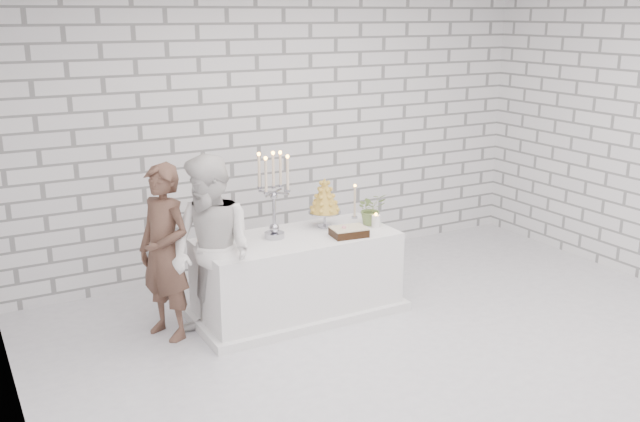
{
  "coord_description": "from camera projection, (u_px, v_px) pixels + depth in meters",
  "views": [
    {
      "loc": [
        -3.3,
        -4.22,
        2.69
      ],
      "look_at": [
        -0.47,
        0.88,
        1.05
      ],
      "focal_mm": 39.67,
      "sensor_mm": 36.0,
      "label": 1
    }
  ],
  "objects": [
    {
      "name": "ground",
      "position": [
        422.0,
        351.0,
        5.82
      ],
      "size": [
        6.0,
        5.0,
        0.01
      ],
      "primitive_type": "cube",
      "color": "silver",
      "rests_on": "ground"
    },
    {
      "name": "wall_back",
      "position": [
        285.0,
        128.0,
        7.52
      ],
      "size": [
        6.0,
        0.01,
        3.0
      ],
      "primitive_type": "cube",
      "color": "white",
      "rests_on": "ground"
    },
    {
      "name": "wall_left",
      "position": [
        7.0,
        230.0,
        4.01
      ],
      "size": [
        0.01,
        5.0,
        3.0
      ],
      "primitive_type": "cube",
      "color": "white",
      "rests_on": "ground"
    },
    {
      "name": "cake_table",
      "position": [
        297.0,
        275.0,
        6.46
      ],
      "size": [
        1.8,
        0.8,
        0.75
      ],
      "primitive_type": "cube",
      "color": "white",
      "rests_on": "ground"
    },
    {
      "name": "groom",
      "position": [
        165.0,
        252.0,
        5.91
      ],
      "size": [
        0.56,
        0.65,
        1.51
      ],
      "primitive_type": "imported",
      "rotation": [
        0.0,
        0.0,
        -1.15
      ],
      "color": "brown",
      "rests_on": "ground"
    },
    {
      "name": "bride",
      "position": [
        212.0,
        252.0,
        5.77
      ],
      "size": [
        0.88,
        0.96,
        1.6
      ],
      "primitive_type": "imported",
      "rotation": [
        0.0,
        0.0,
        -1.13
      ],
      "color": "white",
      "rests_on": "ground"
    },
    {
      "name": "candelabra",
      "position": [
        274.0,
        195.0,
        6.21
      ],
      "size": [
        0.36,
        0.36,
        0.79
      ],
      "primitive_type": null,
      "rotation": [
        0.0,
        0.0,
        -0.13
      ],
      "color": "#A0A0AA",
      "rests_on": "cake_table"
    },
    {
      "name": "croquembouche",
      "position": [
        325.0,
        203.0,
        6.57
      ],
      "size": [
        0.32,
        0.32,
        0.47
      ],
      "primitive_type": null,
      "rotation": [
        0.0,
        0.0,
        -0.07
      ],
      "color": "#AD8732",
      "rests_on": "cake_table"
    },
    {
      "name": "chocolate_cake",
      "position": [
        349.0,
        232.0,
        6.35
      ],
      "size": [
        0.34,
        0.26,
        0.08
      ],
      "primitive_type": "cube",
      "rotation": [
        0.0,
        0.0,
        -0.13
      ],
      "color": "black",
      "rests_on": "cake_table"
    },
    {
      "name": "pillar_candle",
      "position": [
        376.0,
        221.0,
        6.6
      ],
      "size": [
        0.1,
        0.1,
        0.12
      ],
      "primitive_type": "cylinder",
      "rotation": [
        0.0,
        0.0,
        -0.23
      ],
      "color": "white",
      "rests_on": "cake_table"
    },
    {
      "name": "extra_taper",
      "position": [
        355.0,
        203.0,
        6.86
      ],
      "size": [
        0.07,
        0.07,
        0.32
      ],
      "primitive_type": "cylinder",
      "rotation": [
        0.0,
        0.0,
        -0.19
      ],
      "color": "beige",
      "rests_on": "cake_table"
    },
    {
      "name": "flowers",
      "position": [
        371.0,
        209.0,
        6.68
      ],
      "size": [
        0.3,
        0.27,
        0.3
      ],
      "primitive_type": "imported",
      "rotation": [
        0.0,
        0.0,
        -0.13
      ],
      "color": "#5B773D",
      "rests_on": "cake_table"
    }
  ]
}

